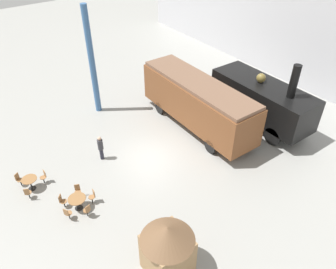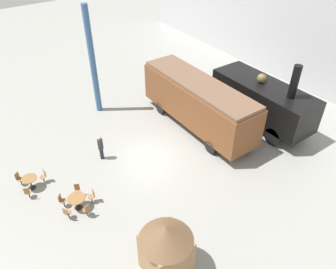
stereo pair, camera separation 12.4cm
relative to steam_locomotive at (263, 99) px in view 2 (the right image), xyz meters
name	(u,v)px [view 2 (the right image)]	position (x,y,z in m)	size (l,w,h in m)	color
ground_plane	(151,156)	(-1.35, -8.53, -1.99)	(80.00, 80.00, 0.00)	gray
backdrop_wall	(317,38)	(-1.35, 7.08, 2.51)	(44.00, 0.15, 9.00)	silver
steam_locomotive	(263,99)	(0.00, 0.00, 0.00)	(7.67, 2.67, 5.33)	black
passenger_coach_wooden	(198,101)	(-2.33, -3.96, 0.08)	(9.65, 2.63, 3.55)	brown
cafe_table_near	(77,200)	(0.00, -14.05, -1.38)	(0.95, 0.95, 0.75)	black
cafe_table_mid	(30,180)	(-2.92, -15.66, -1.39)	(0.86, 0.86, 0.77)	black
cafe_chair_0	(92,195)	(0.08, -13.21, -1.48)	(0.36, 0.37, 0.87)	black
cafe_chair_1	(77,190)	(-0.78, -13.72, -1.48)	(0.40, 0.38, 0.87)	black
cafe_chair_2	(62,200)	(-0.56, -14.69, -1.48)	(0.40, 0.40, 0.87)	black
cafe_chair_3	(67,213)	(0.43, -14.78, -1.48)	(0.39, 0.40, 0.87)	black
cafe_chair_4	(87,210)	(0.83, -13.87, -1.48)	(0.38, 0.36, 0.87)	black
cafe_chair_5	(19,178)	(-3.58, -16.11, -1.48)	(0.40, 0.40, 0.87)	black
cafe_chair_6	(27,192)	(-2.20, -16.01, -1.48)	(0.40, 0.39, 0.87)	black
cafe_chair_7	(44,175)	(-2.97, -14.86, -1.48)	(0.36, 0.36, 0.87)	black
visitor_person	(101,147)	(-2.96, -11.19, -1.05)	(0.34, 0.34, 1.73)	#262633
ticket_kiosk	(166,247)	(5.68, -12.24, -0.32)	(2.34, 2.34, 3.00)	#99754C
support_pillar	(93,62)	(-8.37, -8.79, 2.01)	(0.44, 0.44, 8.00)	#386093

